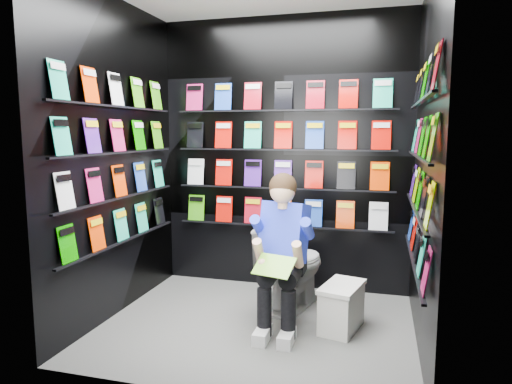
# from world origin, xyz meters

# --- Properties ---
(floor) EXTENTS (2.40, 2.40, 0.00)m
(floor) POSITION_xyz_m (0.00, 0.00, 0.00)
(floor) COLOR #585855
(floor) RESTS_ON ground
(wall_back) EXTENTS (2.40, 0.04, 2.60)m
(wall_back) POSITION_xyz_m (0.00, 1.00, 1.30)
(wall_back) COLOR black
(wall_back) RESTS_ON floor
(wall_front) EXTENTS (2.40, 0.04, 2.60)m
(wall_front) POSITION_xyz_m (0.00, -1.00, 1.30)
(wall_front) COLOR black
(wall_front) RESTS_ON floor
(wall_left) EXTENTS (0.04, 2.00, 2.60)m
(wall_left) POSITION_xyz_m (-1.20, 0.00, 1.30)
(wall_left) COLOR black
(wall_left) RESTS_ON floor
(wall_right) EXTENTS (0.04, 2.00, 2.60)m
(wall_right) POSITION_xyz_m (1.20, 0.00, 1.30)
(wall_right) COLOR black
(wall_right) RESTS_ON floor
(comics_back) EXTENTS (2.10, 0.06, 1.37)m
(comics_back) POSITION_xyz_m (0.00, 0.97, 1.31)
(comics_back) COLOR red
(comics_back) RESTS_ON wall_back
(comics_left) EXTENTS (0.06, 1.70, 1.37)m
(comics_left) POSITION_xyz_m (-1.17, 0.00, 1.31)
(comics_left) COLOR red
(comics_left) RESTS_ON wall_left
(comics_right) EXTENTS (0.06, 1.70, 1.37)m
(comics_right) POSITION_xyz_m (1.17, 0.00, 1.31)
(comics_right) COLOR red
(comics_right) RESTS_ON wall_right
(toilet) EXTENTS (0.59, 0.83, 0.73)m
(toilet) POSITION_xyz_m (0.20, 0.47, 0.37)
(toilet) COLOR white
(toilet) RESTS_ON floor
(longbox) EXTENTS (0.33, 0.48, 0.32)m
(longbox) POSITION_xyz_m (0.65, 0.12, 0.16)
(longbox) COLOR white
(longbox) RESTS_ON floor
(longbox_lid) EXTENTS (0.36, 0.50, 0.03)m
(longbox_lid) POSITION_xyz_m (0.65, 0.12, 0.34)
(longbox_lid) COLOR white
(longbox_lid) RESTS_ON longbox
(reader) EXTENTS (0.63, 0.78, 1.27)m
(reader) POSITION_xyz_m (0.20, 0.09, 0.74)
(reader) COLOR #182BE2
(reader) RESTS_ON toilet
(held_comic) EXTENTS (0.32, 0.23, 0.12)m
(held_comic) POSITION_xyz_m (0.20, -0.26, 0.58)
(held_comic) COLOR green
(held_comic) RESTS_ON reader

